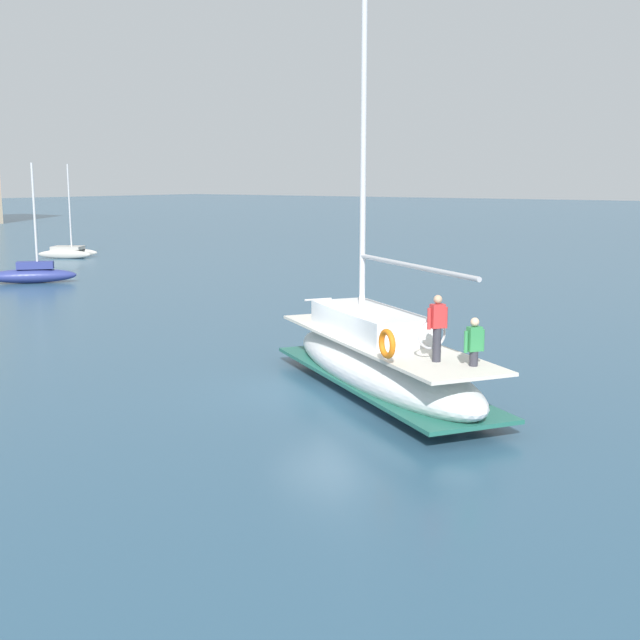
% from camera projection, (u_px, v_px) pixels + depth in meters
% --- Properties ---
extents(ground_plane, '(400.00, 400.00, 0.00)m').
position_uv_depth(ground_plane, '(326.00, 389.00, 22.41)').
color(ground_plane, '#2D516B').
extents(main_sailboat, '(7.11, 9.42, 12.70)m').
position_uv_depth(main_sailboat, '(379.00, 360.00, 21.90)').
color(main_sailboat, white).
rests_on(main_sailboat, ground).
extents(moored_sloop_near, '(4.37, 4.06, 6.53)m').
position_uv_depth(moored_sloop_near, '(32.00, 274.00, 45.03)').
color(moored_sloop_near, navy).
rests_on(moored_sloop_near, ground).
extents(moored_catamaran, '(3.59, 4.23, 6.71)m').
position_uv_depth(moored_catamaran, '(68.00, 251.00, 59.34)').
color(moored_catamaran, '#B7B2A8').
rests_on(moored_catamaran, ground).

